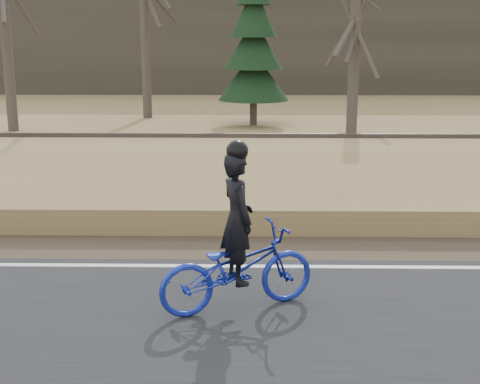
{
  "coord_description": "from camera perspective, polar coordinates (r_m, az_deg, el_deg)",
  "views": [
    {
      "loc": [
        -4.57,
        -8.95,
        3.36
      ],
      "look_at": [
        -4.74,
        0.5,
        1.1
      ],
      "focal_mm": 50.0,
      "sensor_mm": 36.0,
      "label": 1
    }
  ],
  "objects": [
    {
      "name": "embankment",
      "position": [
        14.27,
        19.68,
        -0.05
      ],
      "size": [
        120.0,
        5.0,
        0.44
      ],
      "primitive_type": "cube",
      "color": "olive",
      "rests_on": "ground"
    },
    {
      "name": "ballast",
      "position": [
        17.83,
        15.88,
        2.82
      ],
      "size": [
        120.0,
        3.0,
        0.45
      ],
      "primitive_type": "cube",
      "color": "slate",
      "rests_on": "ground"
    },
    {
      "name": "railroad",
      "position": [
        17.78,
        15.94,
        3.78
      ],
      "size": [
        120.0,
        2.4,
        0.29
      ],
      "color": "black",
      "rests_on": "ballast"
    },
    {
      "name": "treeline_backdrop",
      "position": [
        39.22,
        7.92,
        12.82
      ],
      "size": [
        120.0,
        4.0,
        6.0
      ],
      "primitive_type": "cube",
      "color": "#383328",
      "rests_on": "ground"
    },
    {
      "name": "cyclist",
      "position": [
        8.1,
        -0.23,
        -5.62
      ],
      "size": [
        2.08,
        1.39,
        2.09
      ],
      "rotation": [
        0.0,
        0.0,
        1.97
      ],
      "color": "#16269C",
      "rests_on": "road"
    },
    {
      "name": "bare_tree_far_left",
      "position": [
        24.57,
        -19.47,
        14.14
      ],
      "size": [
        0.36,
        0.36,
        7.94
      ],
      "primitive_type": "cylinder",
      "color": "#453B32",
      "rests_on": "ground"
    },
    {
      "name": "bare_tree_left",
      "position": [
        27.24,
        -8.16,
        14.89
      ],
      "size": [
        0.36,
        0.36,
        8.2
      ],
      "primitive_type": "cylinder",
      "color": "#453B32",
      "rests_on": "ground"
    },
    {
      "name": "bare_tree_near_left",
      "position": [
        22.29,
        9.77,
        12.76
      ],
      "size": [
        0.36,
        0.36,
        6.32
      ],
      "primitive_type": "cylinder",
      "color": "#453B32",
      "rests_on": "ground"
    },
    {
      "name": "conifer",
      "position": [
        24.81,
        1.17,
        12.39
      ],
      "size": [
        2.6,
        2.6,
        6.12
      ],
      "color": "#453B32",
      "rests_on": "ground"
    }
  ]
}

